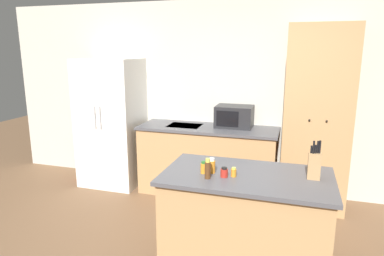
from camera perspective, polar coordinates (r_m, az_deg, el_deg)
wall_back at (r=4.75m, az=7.98°, el=5.03°), size 7.20×0.06×2.60m
refrigerator at (r=5.08m, az=-13.26°, el=0.88°), size 0.84×0.70×1.82m
back_counter at (r=4.69m, az=2.60°, el=-5.38°), size 1.86×0.65×0.94m
pantry_cabinet at (r=4.41m, az=20.04°, el=1.36°), size 0.77×0.61×2.24m
kitchen_island at (r=3.18m, az=8.84°, el=-15.19°), size 1.44×0.82×0.90m
microwave at (r=4.57m, az=7.06°, el=1.93°), size 0.48×0.36×0.28m
knife_block at (r=3.01m, az=19.71°, el=-5.82°), size 0.10×0.09×0.33m
spice_bottle_tall_dark at (r=2.92m, az=6.95°, el=-7.35°), size 0.05×0.05×0.08m
spice_bottle_short_red at (r=2.97m, az=1.95°, el=-6.63°), size 0.05×0.05×0.11m
spice_bottle_amber_oil at (r=2.85m, az=2.63°, el=-6.87°), size 0.05×0.05×0.17m
spice_bottle_green_herb at (r=2.98m, az=3.32°, el=-6.34°), size 0.06×0.06×0.13m
spice_bottle_pale_salt at (r=2.91m, az=5.39°, el=-7.39°), size 0.06×0.06×0.08m
fire_extinguisher at (r=5.57m, az=-17.87°, el=-6.07°), size 0.10×0.10×0.43m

